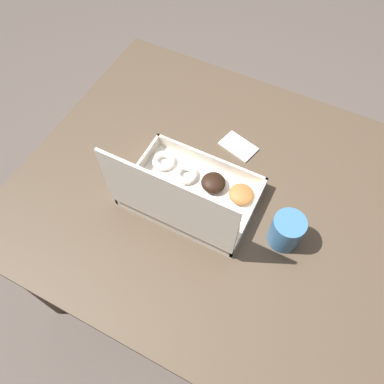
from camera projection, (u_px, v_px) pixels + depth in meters
The scene contains 5 objects.
ground_plane at pixel (206, 274), 1.78m from camera, with size 8.00×8.00×0.00m, color #564C44.
dining_table at pixel (213, 206), 1.20m from camera, with size 1.14×0.98×0.78m.
donut_box at pixel (188, 196), 1.04m from camera, with size 0.36×0.26×0.27m.
coffee_mug at pixel (286, 231), 0.98m from camera, with size 0.09×0.09×0.10m.
paper_napkin at pixel (237, 146), 1.19m from camera, with size 0.13×0.10×0.01m.
Camera 1 is at (-0.20, 0.54, 1.73)m, focal length 35.00 mm.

